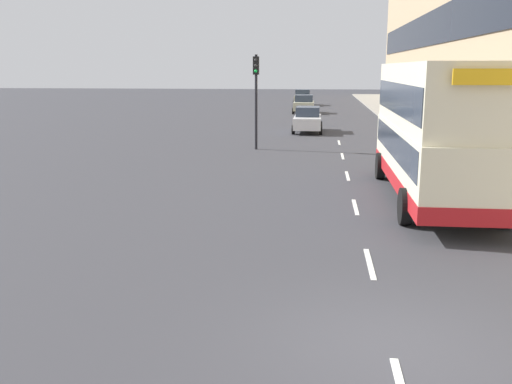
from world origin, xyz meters
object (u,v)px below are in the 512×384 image
object	(u,v)px
double_decker_bus_near	(435,129)
car_2	(308,120)
car_0	(303,98)
car_1	(304,104)
traffic_light_far_kerb	(256,86)

from	to	relation	value
double_decker_bus_near	car_2	distance (m)	20.12
car_2	car_0	bearing A→B (deg)	-87.59
double_decker_bus_near	car_1	size ratio (longest dim) A/B	2.64
car_1	traffic_light_far_kerb	bearing A→B (deg)	85.94
traffic_light_far_kerb	car_2	bearing A→B (deg)	73.90
double_decker_bus_near	car_0	bearing A→B (deg)	96.66
car_1	car_2	bearing A→B (deg)	92.49
car_2	double_decker_bus_near	bearing A→B (deg)	102.64
car_0	traffic_light_far_kerb	distance (m)	36.86
double_decker_bus_near	car_2	bearing A→B (deg)	102.64
traffic_light_far_kerb	double_decker_bus_near	bearing A→B (deg)	-57.96
car_1	car_0	bearing A→B (deg)	-87.71
car_0	traffic_light_far_kerb	size ratio (longest dim) A/B	0.87
double_decker_bus_near	car_2	xyz separation A→B (m)	(-4.39, 19.59, -1.46)
double_decker_bus_near	traffic_light_far_kerb	size ratio (longest dim) A/B	2.11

